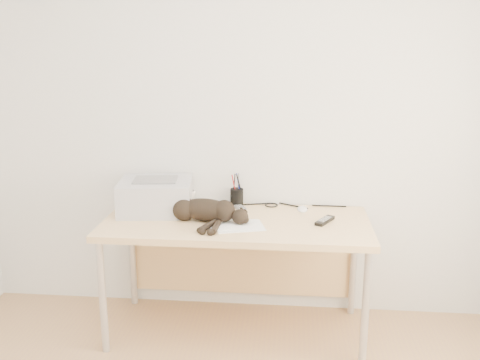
# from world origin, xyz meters

# --- Properties ---
(wall_back) EXTENTS (3.50, 0.00, 3.50)m
(wall_back) POSITION_xyz_m (0.00, 1.75, 1.30)
(wall_back) COLOR white
(wall_back) RESTS_ON floor
(desk) EXTENTS (1.60, 0.70, 0.74)m
(desk) POSITION_xyz_m (0.00, 1.48, 0.61)
(desk) COLOR #E7BD87
(desk) RESTS_ON floor
(printer) EXTENTS (0.49, 0.43, 0.21)m
(printer) POSITION_xyz_m (-0.52, 1.52, 0.84)
(printer) COLOR #B2B2B7
(printer) RESTS_ON desk
(papers) EXTENTS (0.33, 0.26, 0.01)m
(papers) POSITION_xyz_m (0.02, 1.29, 0.74)
(papers) COLOR white
(papers) RESTS_ON desk
(cat) EXTENTS (0.63, 0.36, 0.15)m
(cat) POSITION_xyz_m (-0.20, 1.36, 0.80)
(cat) COLOR black
(cat) RESTS_ON desk
(mug) EXTENTS (0.15, 0.15, 0.10)m
(mug) POSITION_xyz_m (-0.35, 1.67, 0.79)
(mug) COLOR white
(mug) RESTS_ON desk
(pen_cup) EXTENTS (0.08, 0.08, 0.22)m
(pen_cup) POSITION_xyz_m (-0.03, 1.68, 0.80)
(pen_cup) COLOR black
(pen_cup) RESTS_ON desk
(remote_grey) EXTENTS (0.12, 0.17, 0.02)m
(remote_grey) POSITION_xyz_m (-0.01, 1.64, 0.75)
(remote_grey) COLOR slate
(remote_grey) RESTS_ON desk
(remote_black) EXTENTS (0.13, 0.18, 0.02)m
(remote_black) POSITION_xyz_m (0.53, 1.41, 0.75)
(remote_black) COLOR black
(remote_black) RESTS_ON desk
(mouse) EXTENTS (0.07, 0.11, 0.04)m
(mouse) POSITION_xyz_m (0.40, 1.63, 0.76)
(mouse) COLOR white
(mouse) RESTS_ON desk
(cable_tangle) EXTENTS (1.36, 0.09, 0.01)m
(cable_tangle) POSITION_xyz_m (0.00, 1.70, 0.75)
(cable_tangle) COLOR black
(cable_tangle) RESTS_ON desk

